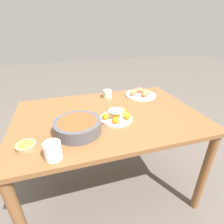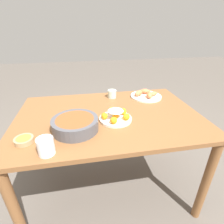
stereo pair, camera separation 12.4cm
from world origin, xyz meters
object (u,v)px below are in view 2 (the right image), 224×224
(cake_plate, at_px, (116,116))
(cup_near, at_px, (112,94))
(sauce_bowl, at_px, (24,140))
(serving_bowl, at_px, (75,124))
(seafood_platter, at_px, (146,95))
(cup_far, at_px, (46,146))
(dining_table, at_px, (109,126))

(cake_plate, relative_size, cup_near, 2.95)
(cup_near, bearing_deg, sauce_bowl, 42.81)
(serving_bowl, relative_size, seafood_platter, 1.04)
(seafood_platter, distance_m, cup_far, 1.01)
(dining_table, bearing_deg, cup_near, -104.63)
(sauce_bowl, height_order, seafood_platter, seafood_platter)
(seafood_platter, bearing_deg, cake_plate, 45.47)
(cake_plate, relative_size, seafood_platter, 0.81)
(dining_table, xyz_separation_m, sauce_bowl, (0.53, 0.25, 0.11))
(dining_table, height_order, cake_plate, cake_plate)
(dining_table, height_order, serving_bowl, serving_bowl)
(cake_plate, height_order, cup_far, cup_far)
(cup_near, relative_size, cup_far, 0.82)
(serving_bowl, bearing_deg, cup_near, -123.61)
(dining_table, distance_m, sauce_bowl, 0.59)
(cake_plate, height_order, sauce_bowl, cake_plate)
(sauce_bowl, relative_size, cup_near, 1.38)
(cake_plate, xyz_separation_m, cup_far, (0.42, 0.28, 0.02))
(cake_plate, xyz_separation_m, serving_bowl, (0.27, 0.08, 0.02))
(cup_far, bearing_deg, serving_bowl, -125.51)
(seafood_platter, bearing_deg, serving_bowl, 34.94)
(cup_near, distance_m, cup_far, 0.83)
(serving_bowl, bearing_deg, cup_far, 54.49)
(serving_bowl, relative_size, cup_near, 3.79)
(serving_bowl, relative_size, sauce_bowl, 2.74)
(cake_plate, xyz_separation_m, sauce_bowl, (0.56, 0.16, -0.01))
(seafood_platter, distance_m, cup_near, 0.31)
(sauce_bowl, bearing_deg, cup_far, 138.80)
(sauce_bowl, distance_m, cup_far, 0.19)
(cake_plate, distance_m, cup_far, 0.51)
(cake_plate, relative_size, cup_far, 2.42)
(cup_near, height_order, cup_far, cup_far)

